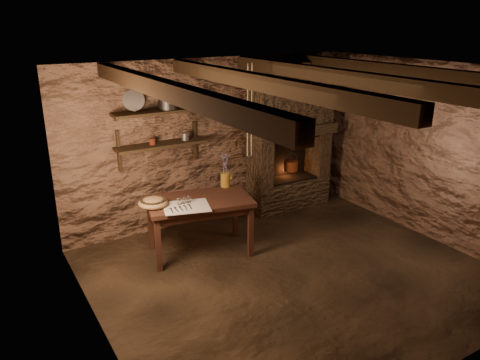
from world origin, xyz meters
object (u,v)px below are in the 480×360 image
wooden_bowl (153,203)px  stoneware_jug (225,173)px  iron_stockpot (168,102)px  red_pot (291,165)px  work_table (200,224)px

wooden_bowl → stoneware_jug: bearing=8.3°
stoneware_jug → iron_stockpot: bearing=114.5°
red_pot → iron_stockpot: bearing=176.5°
wooden_bowl → red_pot: size_ratio=0.67×
iron_stockpot → work_table: bearing=-87.3°
stoneware_jug → wooden_bowl: bearing=167.2°
wooden_bowl → red_pot: red_pot is taller
stoneware_jug → red_pot: stoneware_jug is taller
wooden_bowl → iron_stockpot: (0.54, 0.71, 1.08)m
iron_stockpot → red_pot: 2.30m
work_table → iron_stockpot: bearing=105.0°
work_table → wooden_bowl: 0.70m
work_table → stoneware_jug: size_ratio=3.18×
red_pot → wooden_bowl: bearing=-166.9°
work_table → stoneware_jug: stoneware_jug is taller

